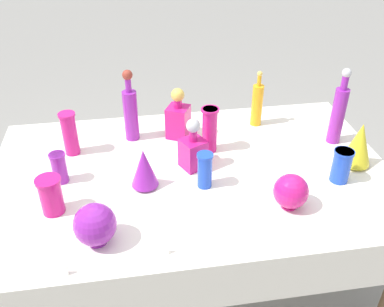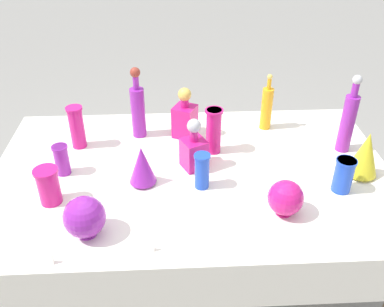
{
  "view_description": "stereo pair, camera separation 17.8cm",
  "coord_description": "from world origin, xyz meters",
  "px_view_note": "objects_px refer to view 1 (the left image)",
  "views": [
    {
      "loc": [
        -0.26,
        -1.64,
        1.95
      ],
      "look_at": [
        0.0,
        0.0,
        0.86
      ],
      "focal_mm": 40.0,
      "sensor_mm": 36.0,
      "label": 1
    },
    {
      "loc": [
        -0.08,
        -1.66,
        1.95
      ],
      "look_at": [
        0.0,
        0.0,
        0.86
      ],
      "focal_mm": 40.0,
      "sensor_mm": 36.0,
      "label": 2
    }
  ],
  "objects_px": {
    "tall_bottle_2": "(257,104)",
    "fluted_vase_1": "(359,144)",
    "fluted_vase_0": "(144,168)",
    "cardboard_box_behind_left": "(199,154)",
    "square_decanter_0": "(178,118)",
    "slender_vase_1": "(70,132)",
    "slender_vase_0": "(205,169)",
    "round_bowl_0": "(95,225)",
    "round_bowl_1": "(291,191)",
    "slender_vase_2": "(59,167)",
    "tall_bottle_0": "(131,111)",
    "slender_vase_4": "(342,165)",
    "slender_vase_5": "(51,194)",
    "square_decanter_1": "(193,149)",
    "slender_vase_3": "(210,129)",
    "tall_bottle_1": "(338,112)"
  },
  "relations": [
    {
      "from": "tall_bottle_2",
      "to": "fluted_vase_1",
      "type": "relative_size",
      "value": 1.41
    },
    {
      "from": "fluted_vase_0",
      "to": "cardboard_box_behind_left",
      "type": "distance_m",
      "value": 1.4
    },
    {
      "from": "square_decanter_0",
      "to": "slender_vase_1",
      "type": "bearing_deg",
      "value": -171.82
    },
    {
      "from": "slender_vase_0",
      "to": "round_bowl_0",
      "type": "distance_m",
      "value": 0.55
    },
    {
      "from": "round_bowl_1",
      "to": "slender_vase_2",
      "type": "bearing_deg",
      "value": 160.92
    },
    {
      "from": "tall_bottle_0",
      "to": "cardboard_box_behind_left",
      "type": "bearing_deg",
      "value": 54.87
    },
    {
      "from": "slender_vase_0",
      "to": "round_bowl_1",
      "type": "distance_m",
      "value": 0.39
    },
    {
      "from": "tall_bottle_0",
      "to": "slender_vase_4",
      "type": "xyz_separation_m",
      "value": [
        0.93,
        -0.53,
        -0.08
      ]
    },
    {
      "from": "slender_vase_2",
      "to": "slender_vase_4",
      "type": "xyz_separation_m",
      "value": [
        1.27,
        -0.19,
        0.01
      ]
    },
    {
      "from": "slender_vase_5",
      "to": "slender_vase_2",
      "type": "bearing_deg",
      "value": 86.92
    },
    {
      "from": "square_decanter_1",
      "to": "fluted_vase_0",
      "type": "bearing_deg",
      "value": -153.68
    },
    {
      "from": "cardboard_box_behind_left",
      "to": "tall_bottle_2",
      "type": "bearing_deg",
      "value": -72.0
    },
    {
      "from": "round_bowl_1",
      "to": "fluted_vase_0",
      "type": "bearing_deg",
      "value": 158.07
    },
    {
      "from": "slender_vase_0",
      "to": "slender_vase_3",
      "type": "relative_size",
      "value": 0.72
    },
    {
      "from": "tall_bottle_0",
      "to": "cardboard_box_behind_left",
      "type": "distance_m",
      "value": 1.14
    },
    {
      "from": "tall_bottle_0",
      "to": "slender_vase_3",
      "type": "bearing_deg",
      "value": -25.38
    },
    {
      "from": "fluted_vase_1",
      "to": "round_bowl_1",
      "type": "bearing_deg",
      "value": -149.29
    },
    {
      "from": "tall_bottle_1",
      "to": "slender_vase_0",
      "type": "bearing_deg",
      "value": -159.78
    },
    {
      "from": "square_decanter_1",
      "to": "fluted_vase_0",
      "type": "height_order",
      "value": "square_decanter_1"
    },
    {
      "from": "square_decanter_1",
      "to": "tall_bottle_1",
      "type": "bearing_deg",
      "value": 8.52
    },
    {
      "from": "tall_bottle_2",
      "to": "fluted_vase_1",
      "type": "xyz_separation_m",
      "value": [
        0.36,
        -0.46,
        -0.01
      ]
    },
    {
      "from": "slender_vase_1",
      "to": "round_bowl_1",
      "type": "bearing_deg",
      "value": -31.44
    },
    {
      "from": "fluted_vase_1",
      "to": "slender_vase_3",
      "type": "bearing_deg",
      "value": 160.56
    },
    {
      "from": "slender_vase_2",
      "to": "slender_vase_4",
      "type": "height_order",
      "value": "slender_vase_4"
    },
    {
      "from": "cardboard_box_behind_left",
      "to": "tall_bottle_0",
      "type": "bearing_deg",
      "value": -125.13
    },
    {
      "from": "tall_bottle_0",
      "to": "slender_vase_3",
      "type": "xyz_separation_m",
      "value": [
        0.38,
        -0.18,
        -0.04
      ]
    },
    {
      "from": "slender_vase_3",
      "to": "slender_vase_0",
      "type": "bearing_deg",
      "value": -105.09
    },
    {
      "from": "slender_vase_0",
      "to": "slender_vase_4",
      "type": "xyz_separation_m",
      "value": [
        0.62,
        -0.06,
        -0.01
      ]
    },
    {
      "from": "tall_bottle_0",
      "to": "slender_vase_2",
      "type": "height_order",
      "value": "tall_bottle_0"
    },
    {
      "from": "tall_bottle_0",
      "to": "tall_bottle_1",
      "type": "distance_m",
      "value": 1.07
    },
    {
      "from": "square_decanter_0",
      "to": "fluted_vase_0",
      "type": "relative_size",
      "value": 1.45
    },
    {
      "from": "slender_vase_3",
      "to": "cardboard_box_behind_left",
      "type": "xyz_separation_m",
      "value": [
        0.1,
        0.87,
        -0.73
      ]
    },
    {
      "from": "tall_bottle_2",
      "to": "slender_vase_0",
      "type": "bearing_deg",
      "value": -126.97
    },
    {
      "from": "tall_bottle_1",
      "to": "slender_vase_2",
      "type": "bearing_deg",
      "value": -174.39
    },
    {
      "from": "slender_vase_4",
      "to": "slender_vase_5",
      "type": "height_order",
      "value": "slender_vase_5"
    },
    {
      "from": "fluted_vase_1",
      "to": "round_bowl_1",
      "type": "distance_m",
      "value": 0.5
    },
    {
      "from": "square_decanter_0",
      "to": "fluted_vase_1",
      "type": "distance_m",
      "value": 0.91
    },
    {
      "from": "square_decanter_0",
      "to": "square_decanter_1",
      "type": "relative_size",
      "value": 1.08
    },
    {
      "from": "tall_bottle_1",
      "to": "tall_bottle_2",
      "type": "xyz_separation_m",
      "value": [
        -0.35,
        0.24,
        -0.05
      ]
    },
    {
      "from": "slender_vase_0",
      "to": "slender_vase_3",
      "type": "distance_m",
      "value": 0.3
    },
    {
      "from": "tall_bottle_0",
      "to": "round_bowl_1",
      "type": "bearing_deg",
      "value": -46.71
    },
    {
      "from": "round_bowl_0",
      "to": "cardboard_box_behind_left",
      "type": "distance_m",
      "value": 1.73
    },
    {
      "from": "slender_vase_0",
      "to": "slender_vase_4",
      "type": "bearing_deg",
      "value": -5.24
    },
    {
      "from": "tall_bottle_1",
      "to": "slender_vase_2",
      "type": "relative_size",
      "value": 2.74
    },
    {
      "from": "fluted_vase_1",
      "to": "cardboard_box_behind_left",
      "type": "bearing_deg",
      "value": 117.37
    },
    {
      "from": "square_decanter_1",
      "to": "tall_bottle_2",
      "type": "bearing_deg",
      "value": 40.76
    },
    {
      "from": "tall_bottle_1",
      "to": "slender_vase_4",
      "type": "height_order",
      "value": "tall_bottle_1"
    },
    {
      "from": "square_decanter_1",
      "to": "slender_vase_3",
      "type": "distance_m",
      "value": 0.17
    },
    {
      "from": "tall_bottle_1",
      "to": "round_bowl_0",
      "type": "bearing_deg",
      "value": -155.33
    },
    {
      "from": "fluted_vase_0",
      "to": "slender_vase_1",
      "type": "bearing_deg",
      "value": 135.82
    }
  ]
}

